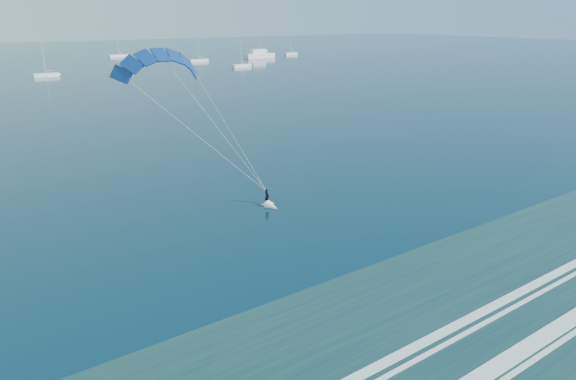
# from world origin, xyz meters

# --- Properties ---
(kitesurfer_rig) EXTENTS (17.62, 4.22, 17.81)m
(kitesurfer_rig) POSITION_xyz_m (2.42, 34.80, 9.41)
(kitesurfer_rig) COLOR #E1F31C
(kitesurfer_rig) RESTS_ON ground
(motor_yacht) EXTENTS (15.18, 4.05, 6.25)m
(motor_yacht) POSITION_xyz_m (117.30, 208.98, 1.65)
(motor_yacht) COLOR white
(motor_yacht) RESTS_ON ground
(sailboat_3) EXTENTS (7.96, 2.40, 11.15)m
(sailboat_3) POSITION_xyz_m (15.64, 181.66, 0.68)
(sailboat_3) COLOR white
(sailboat_3) RESTS_ON ground
(sailboat_4) EXTENTS (9.79, 2.40, 13.17)m
(sailboat_4) POSITION_xyz_m (64.18, 255.61, 0.69)
(sailboat_4) COLOR white
(sailboat_4) RESTS_ON ground
(sailboat_5) EXTENTS (8.56, 2.40, 11.71)m
(sailboat_5) POSITION_xyz_m (83.86, 206.51, 0.68)
(sailboat_5) COLOR white
(sailboat_5) RESTS_ON ground
(sailboat_6) EXTENTS (7.88, 2.40, 10.79)m
(sailboat_6) POSITION_xyz_m (86.64, 173.66, 0.68)
(sailboat_6) COLOR white
(sailboat_6) RESTS_ON ground
(sailboat_7) EXTENTS (8.20, 2.40, 10.15)m
(sailboat_7) POSITION_xyz_m (141.98, 246.85, 0.66)
(sailboat_7) COLOR white
(sailboat_7) RESTS_ON ground
(sailboat_8) EXTENTS (7.07, 2.40, 10.27)m
(sailboat_8) POSITION_xyz_m (142.36, 217.75, 0.68)
(sailboat_8) COLOR white
(sailboat_8) RESTS_ON ground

